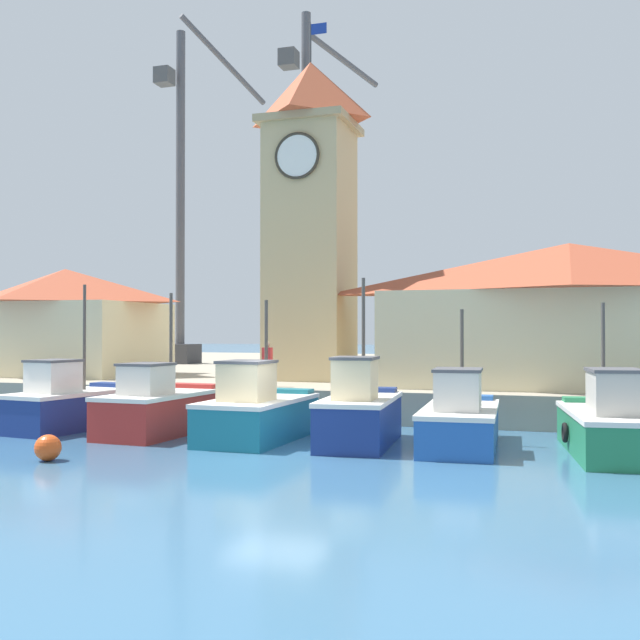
% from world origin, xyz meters
% --- Properties ---
extents(ground_plane, '(300.00, 300.00, 0.00)m').
position_xyz_m(ground_plane, '(0.00, 0.00, 0.00)').
color(ground_plane, '#386689').
extents(quay_wharf, '(120.00, 40.00, 1.10)m').
position_xyz_m(quay_wharf, '(0.00, 26.21, 0.55)').
color(quay_wharf, '#9E937F').
rests_on(quay_wharf, ground).
extents(fishing_boat_far_left, '(2.52, 4.69, 4.60)m').
position_xyz_m(fishing_boat_far_left, '(-7.90, 2.36, 0.77)').
color(fishing_boat_far_left, navy).
rests_on(fishing_boat_far_left, ground).
extents(fishing_boat_left_outer, '(2.21, 4.61, 4.27)m').
position_xyz_m(fishing_boat_left_outer, '(-4.60, 2.16, 0.77)').
color(fishing_boat_left_outer, '#AD2823').
rests_on(fishing_boat_left_outer, ground).
extents(fishing_boat_left_inner, '(2.27, 4.62, 4.00)m').
position_xyz_m(fishing_boat_left_inner, '(-1.35, 1.91, 0.77)').
color(fishing_boat_left_inner, '#196B7F').
rests_on(fishing_boat_left_inner, ground).
extents(fishing_boat_mid_left, '(2.10, 4.44, 4.59)m').
position_xyz_m(fishing_boat_mid_left, '(1.62, 2.00, 0.83)').
color(fishing_boat_mid_left, navy).
rests_on(fishing_boat_mid_left, ground).
extents(fishing_boat_center, '(2.18, 5.16, 3.70)m').
position_xyz_m(fishing_boat_center, '(4.29, 2.35, 0.71)').
color(fishing_boat_center, '#2356A8').
rests_on(fishing_boat_center, ground).
extents(fishing_boat_mid_right, '(2.51, 5.31, 3.83)m').
position_xyz_m(fishing_boat_mid_right, '(7.98, 2.18, 0.73)').
color(fishing_boat_mid_right, '#237A4C').
rests_on(fishing_boat_mid_right, ground).
extents(clock_tower, '(3.69, 3.69, 14.80)m').
position_xyz_m(clock_tower, '(-2.97, 11.57, 8.05)').
color(clock_tower, tan).
rests_on(clock_tower, quay_wharf).
extents(warehouse_left, '(8.45, 6.50, 4.88)m').
position_xyz_m(warehouse_left, '(-14.92, 11.58, 3.59)').
color(warehouse_left, beige).
rests_on(warehouse_left, quay_wharf).
extents(warehouse_right, '(13.32, 6.39, 5.16)m').
position_xyz_m(warehouse_right, '(7.18, 10.52, 3.73)').
color(warehouse_right, beige).
rests_on(warehouse_right, quay_wharf).
extents(port_crane_near, '(4.34, 7.00, 20.78)m').
position_xyz_m(port_crane_near, '(-7.24, 23.83, 9.20)').
color(port_crane_near, '#353539').
rests_on(port_crane_near, quay_wharf).
extents(port_crane_far, '(4.24, 8.05, 21.82)m').
position_xyz_m(port_crane_far, '(-15.41, 23.85, 9.41)').
color(port_crane_far, '#353539').
rests_on(port_crane_far, quay_wharf).
extents(mooring_buoy, '(0.63, 0.63, 0.63)m').
position_xyz_m(mooring_buoy, '(-4.82, -2.71, 0.31)').
color(mooring_buoy, '#E54C19').
rests_on(mooring_buoy, ground).
extents(dock_worker_near_tower, '(0.34, 0.22, 1.62)m').
position_xyz_m(dock_worker_near_tower, '(-3.19, 7.32, 1.94)').
color(dock_worker_near_tower, '#33333D').
rests_on(dock_worker_near_tower, quay_wharf).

